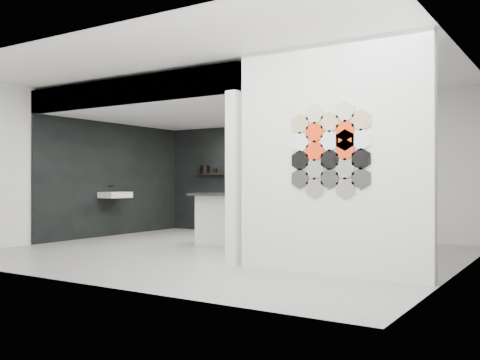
% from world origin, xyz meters
% --- Properties ---
extents(floor, '(7.00, 6.00, 0.01)m').
position_xyz_m(floor, '(0.00, 0.00, -0.01)').
color(floor, gray).
extents(partition_panel, '(2.45, 0.15, 2.80)m').
position_xyz_m(partition_panel, '(2.23, -1.00, 1.40)').
color(partition_panel, silver).
rests_on(partition_panel, floor).
extents(bay_clad_back, '(4.40, 0.04, 2.35)m').
position_xyz_m(bay_clad_back, '(-1.30, 2.97, 1.18)').
color(bay_clad_back, black).
rests_on(bay_clad_back, floor).
extents(bay_clad_left, '(0.04, 4.00, 2.35)m').
position_xyz_m(bay_clad_left, '(-3.47, 1.00, 1.18)').
color(bay_clad_left, black).
rests_on(bay_clad_left, floor).
extents(bulkhead, '(4.40, 4.00, 0.40)m').
position_xyz_m(bulkhead, '(-1.30, 1.00, 2.55)').
color(bulkhead, silver).
rests_on(bulkhead, corner_column).
extents(corner_column, '(0.16, 0.16, 2.35)m').
position_xyz_m(corner_column, '(0.82, -1.00, 1.18)').
color(corner_column, silver).
rests_on(corner_column, floor).
extents(fascia_beam, '(4.40, 0.16, 0.40)m').
position_xyz_m(fascia_beam, '(-1.30, -0.92, 2.55)').
color(fascia_beam, silver).
rests_on(fascia_beam, corner_column).
extents(wall_basin, '(0.40, 0.60, 0.12)m').
position_xyz_m(wall_basin, '(-3.24, 0.80, 0.85)').
color(wall_basin, silver).
rests_on(wall_basin, bay_clad_left).
extents(display_shelf, '(3.00, 0.15, 0.04)m').
position_xyz_m(display_shelf, '(-1.20, 2.87, 1.30)').
color(display_shelf, black).
rests_on(display_shelf, bay_clad_back).
extents(kitchen_island, '(1.89, 1.40, 1.40)m').
position_xyz_m(kitchen_island, '(-0.37, 1.05, 0.47)').
color(kitchen_island, silver).
rests_on(kitchen_island, floor).
extents(stockpot, '(0.25, 0.25, 0.17)m').
position_xyz_m(stockpot, '(-2.49, 2.87, 1.40)').
color(stockpot, black).
rests_on(stockpot, display_shelf).
extents(kettle, '(0.22, 0.22, 0.17)m').
position_xyz_m(kettle, '(-0.47, 2.87, 1.40)').
color(kettle, black).
rests_on(kettle, display_shelf).
extents(glass_bowl, '(0.17, 0.17, 0.11)m').
position_xyz_m(glass_bowl, '(0.15, 2.87, 1.37)').
color(glass_bowl, gray).
rests_on(glass_bowl, display_shelf).
extents(glass_vase, '(0.11, 0.11, 0.16)m').
position_xyz_m(glass_vase, '(0.15, 2.87, 1.40)').
color(glass_vase, gray).
rests_on(glass_vase, display_shelf).
extents(bottle_dark, '(0.06, 0.06, 0.15)m').
position_xyz_m(bottle_dark, '(-1.55, 2.87, 1.40)').
color(bottle_dark, black).
rests_on(bottle_dark, display_shelf).
extents(utensil_cup, '(0.09, 0.09, 0.10)m').
position_xyz_m(utensil_cup, '(-2.19, 2.87, 1.37)').
color(utensil_cup, black).
rests_on(utensil_cup, display_shelf).
extents(hex_tile_cluster, '(1.04, 0.02, 1.16)m').
position_xyz_m(hex_tile_cluster, '(2.26, -1.09, 1.50)').
color(hex_tile_cluster, '#2D2D2D').
rests_on(hex_tile_cluster, partition_panel).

